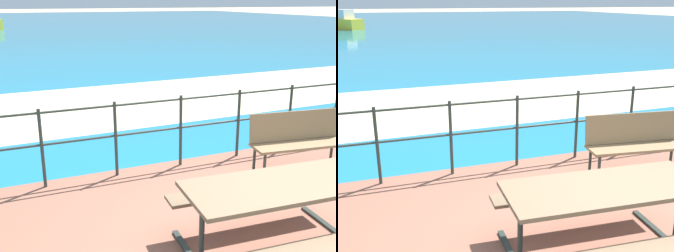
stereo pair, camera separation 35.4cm
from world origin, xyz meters
The scene contains 5 objects.
sea_water centered at (0.00, 40.00, 0.01)m, with size 90.00×90.00×0.01m, color teal.
beach_strip centered at (0.00, 6.68, 0.01)m, with size 54.00×4.36×0.01m, color beige.
picnic_table centered at (-0.05, -0.02, 0.66)m, with size 1.95×1.52×0.78m.
park_bench centered at (1.45, 1.57, 0.59)m, with size 1.47×0.60×0.87m.
railing_fence centered at (0.00, 2.42, 0.72)m, with size 5.94×0.04×1.07m.
Camera 1 is at (-2.32, -2.72, 2.44)m, focal length 43.12 mm.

